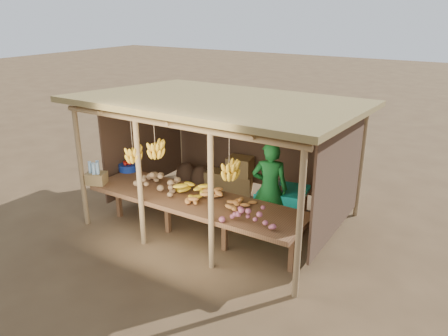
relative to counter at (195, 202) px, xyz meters
The scene contains 13 objects.
ground 1.20m from the counter, 90.00° to the left, with size 60.00×60.00×0.00m, color brown.
stall_structure 1.48m from the counter, 89.21° to the left, with size 4.70×3.50×2.43m.
counter is the anchor object (origin of this frame).
potato_heap 0.84m from the counter, behind, with size 1.05×0.63×0.37m, color #96734D, non-canonical shape.
sweet_potato_heap 0.53m from the counter, ahead, with size 0.94×0.56×0.36m, color #C57832, non-canonical shape.
onion_heap 1.32m from the counter, 10.79° to the right, with size 0.88×0.53×0.36m, color #A55063, non-canonical shape.
banana_pile 0.26m from the counter, 146.19° to the left, with size 0.68×0.41×0.35m, color yellow, non-canonical shape.
tomato_basin 1.95m from the counter, 167.44° to the left, with size 0.38×0.38×0.20m.
bottle_box 1.95m from the counter, 168.29° to the right, with size 0.41×0.37×0.43m.
vendor 1.33m from the counter, 43.59° to the left, with size 0.63×0.41×1.72m, color #176926.
tarp_crate 1.71m from the counter, 50.45° to the left, with size 0.92×0.82×0.98m.
carton_stack 2.25m from the counter, 103.86° to the left, with size 1.17×0.52×0.82m.
burlap_sacks 2.54m from the counter, 126.19° to the left, with size 0.86×0.45×0.61m.
Camera 1 is at (3.95, -6.41, 3.83)m, focal length 35.00 mm.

